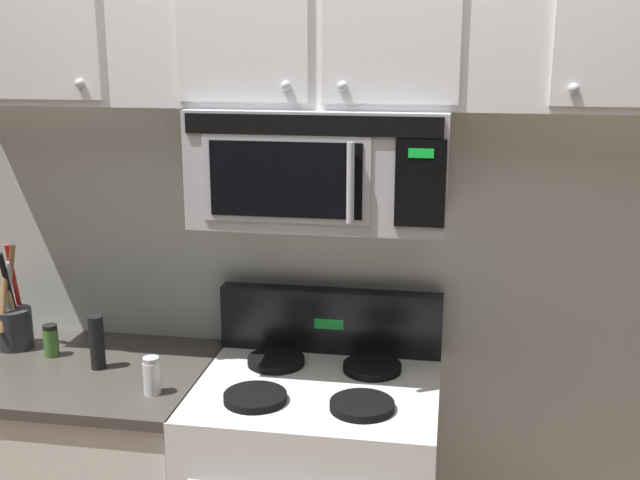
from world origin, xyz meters
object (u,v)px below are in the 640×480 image
object	(u,v)px
utensil_crock_charcoal	(13,321)
salt_shaker	(152,376)
pepper_mill	(97,342)
over_range_microwave	(323,165)
spice_jar	(51,341)

from	to	relation	value
utensil_crock_charcoal	salt_shaker	world-z (taller)	utensil_crock_charcoal
pepper_mill	utensil_crock_charcoal	bearing A→B (deg)	161.71
utensil_crock_charcoal	over_range_microwave	bearing A→B (deg)	-0.55
utensil_crock_charcoal	salt_shaker	xyz separation A→B (m)	(0.61, -0.27, -0.04)
over_range_microwave	pepper_mill	bearing A→B (deg)	-171.34
pepper_mill	over_range_microwave	bearing A→B (deg)	8.66
pepper_mill	spice_jar	world-z (taller)	pepper_mill
over_range_microwave	utensil_crock_charcoal	distance (m)	1.24
salt_shaker	spice_jar	xyz separation A→B (m)	(-0.45, 0.22, -0.00)
over_range_microwave	utensil_crock_charcoal	world-z (taller)	over_range_microwave
pepper_mill	spice_jar	xyz separation A→B (m)	(-0.20, 0.07, -0.03)
salt_shaker	spice_jar	distance (m)	0.50
over_range_microwave	pepper_mill	world-z (taller)	over_range_microwave
salt_shaker	pepper_mill	bearing A→B (deg)	148.15
pepper_mill	salt_shaker	bearing A→B (deg)	-31.85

